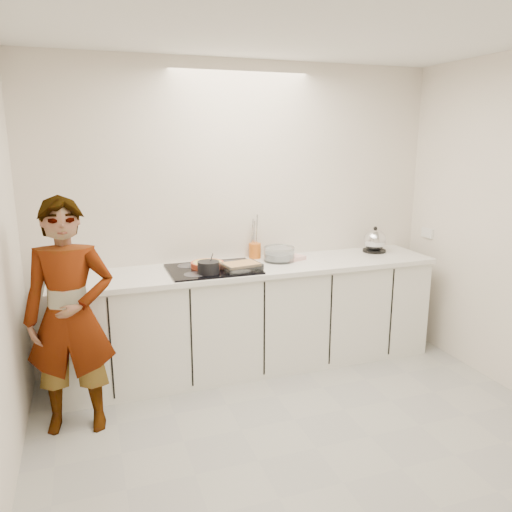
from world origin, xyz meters
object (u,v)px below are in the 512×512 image
object	(u,v)px
baking_dish	(241,266)
mixing_bowl	(279,255)
tart_dish	(207,264)
cook	(70,317)
kettle	(375,241)
saucepan	(209,267)
hob	(213,269)
utensil_crock	(255,251)

from	to	relation	value
baking_dish	mixing_bowl	bearing A→B (deg)	28.90
tart_dish	mixing_bowl	size ratio (longest dim) A/B	1.06
cook	kettle	bearing A→B (deg)	21.21
saucepan	mixing_bowl	xyz separation A→B (m)	(0.69, 0.24, -0.00)
hob	baking_dish	size ratio (longest dim) A/B	2.20
hob	mixing_bowl	distance (m)	0.63
hob	utensil_crock	world-z (taller)	utensil_crock
baking_dish	utensil_crock	world-z (taller)	utensil_crock
hob	saucepan	world-z (taller)	saucepan
kettle	utensil_crock	size ratio (longest dim) A/B	1.98
kettle	mixing_bowl	bearing A→B (deg)	-177.94
saucepan	kettle	size ratio (longest dim) A/B	0.84
mixing_bowl	saucepan	bearing A→B (deg)	-160.59
mixing_bowl	utensil_crock	bearing A→B (deg)	133.33
utensil_crock	saucepan	bearing A→B (deg)	-141.68
tart_dish	mixing_bowl	distance (m)	0.66
baking_dish	cook	distance (m)	1.36
baking_dish	utensil_crock	xyz separation A→B (m)	(0.26, 0.41, 0.02)
tart_dish	cook	size ratio (longest dim) A/B	0.22
hob	kettle	world-z (taller)	kettle
hob	cook	bearing A→B (deg)	-156.33
saucepan	mixing_bowl	size ratio (longest dim) A/B	0.67
tart_dish	saucepan	size ratio (longest dim) A/B	1.58
tart_dish	saucepan	xyz separation A→B (m)	(-0.04, -0.19, 0.02)
saucepan	mixing_bowl	distance (m)	0.73
hob	tart_dish	size ratio (longest dim) A/B	2.03
utensil_crock	cook	world-z (taller)	cook
saucepan	cook	distance (m)	1.10
mixing_bowl	utensil_crock	size ratio (longest dim) A/B	2.51
baking_dish	hob	bearing A→B (deg)	147.22
saucepan	utensil_crock	world-z (taller)	saucepan
mixing_bowl	kettle	distance (m)	0.98
tart_dish	kettle	xyz separation A→B (m)	(1.64, 0.09, 0.06)
tart_dish	utensil_crock	bearing A→B (deg)	25.04
cook	mixing_bowl	bearing A→B (deg)	27.04
hob	utensil_crock	distance (m)	0.54
mixing_bowl	utensil_crock	distance (m)	0.24
hob	utensil_crock	bearing A→B (deg)	31.06
kettle	tart_dish	bearing A→B (deg)	-176.79
hob	tart_dish	world-z (taller)	tart_dish
hob	baking_dish	distance (m)	0.24
hob	kettle	size ratio (longest dim) A/B	2.72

